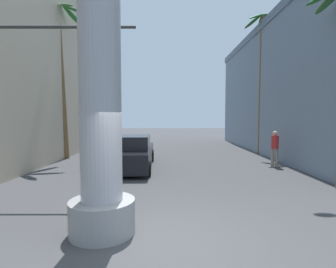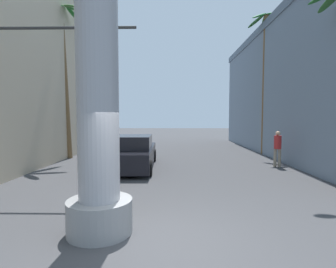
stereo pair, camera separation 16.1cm
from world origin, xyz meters
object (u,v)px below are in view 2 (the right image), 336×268
(car_lead, at_px, (133,153))
(palm_tree_far_left, at_px, (100,84))
(street_lamp, at_px, (324,56))
(palm_tree_mid_left, at_px, (65,62))
(traffic_light_mast, at_px, (35,73))
(palm_tree_mid_right, at_px, (265,70))
(pedestrian_mid_right, at_px, (278,146))

(car_lead, distance_m, palm_tree_far_left, 12.33)
(street_lamp, distance_m, palm_tree_mid_left, 12.88)
(car_lead, bearing_deg, traffic_light_mast, -129.83)
(street_lamp, xyz_separation_m, palm_tree_mid_left, (-11.79, 5.10, 0.90))
(street_lamp, bearing_deg, car_lead, 162.82)
(traffic_light_mast, bearing_deg, car_lead, 50.17)
(palm_tree_mid_left, bearing_deg, palm_tree_mid_right, 9.55)
(street_lamp, relative_size, traffic_light_mast, 1.42)
(car_lead, distance_m, palm_tree_mid_right, 10.33)
(traffic_light_mast, xyz_separation_m, car_lead, (2.80, 3.35, -3.22))
(car_lead, height_order, palm_tree_far_left, palm_tree_far_left)
(palm_tree_mid_right, distance_m, palm_tree_far_left, 13.52)
(palm_tree_far_left, xyz_separation_m, pedestrian_mid_right, (11.38, -10.22, -4.30))
(palm_tree_mid_right, bearing_deg, traffic_light_mast, -142.42)
(palm_tree_mid_right, bearing_deg, pedestrian_mid_right, -100.97)
(palm_tree_mid_left, bearing_deg, traffic_light_mast, -76.48)
(palm_tree_mid_right, xyz_separation_m, pedestrian_mid_right, (-0.87, -4.49, -4.42))
(traffic_light_mast, xyz_separation_m, palm_tree_mid_left, (-1.47, 6.13, 1.65))
(street_lamp, height_order, palm_tree_mid_right, palm_tree_mid_right)
(pedestrian_mid_right, bearing_deg, palm_tree_mid_left, 167.67)
(car_lead, height_order, palm_tree_mid_left, palm_tree_mid_left)
(street_lamp, distance_m, palm_tree_mid_right, 7.18)
(street_lamp, height_order, palm_tree_far_left, palm_tree_far_left)
(car_lead, bearing_deg, palm_tree_mid_right, 31.63)
(palm_tree_mid_right, distance_m, palm_tree_mid_left, 12.26)
(street_lamp, relative_size, pedestrian_mid_right, 4.49)
(street_lamp, distance_m, palm_tree_far_left, 17.58)
(palm_tree_mid_left, distance_m, palm_tree_far_left, 7.77)
(palm_tree_mid_left, relative_size, palm_tree_far_left, 0.96)
(palm_tree_mid_right, relative_size, pedestrian_mid_right, 5.18)
(street_lamp, bearing_deg, palm_tree_mid_left, 156.59)
(palm_tree_mid_left, bearing_deg, car_lead, -33.06)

